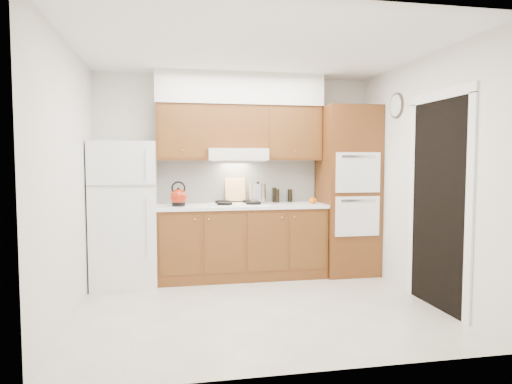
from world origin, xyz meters
TOP-DOWN VIEW (x-y plane):
  - floor at (0.00, 0.00)m, footprint 3.60×3.60m
  - ceiling at (0.00, 0.00)m, footprint 3.60×3.60m
  - wall_back at (0.00, 1.50)m, footprint 3.60×0.02m
  - wall_left at (-1.80, 0.00)m, footprint 0.02×3.00m
  - wall_right at (1.80, 0.00)m, footprint 0.02×3.00m
  - fridge at (-1.41, 1.14)m, footprint 0.75×0.72m
  - base_cabinets at (0.02, 1.20)m, footprint 2.11×0.60m
  - countertop at (0.03, 1.19)m, footprint 2.13×0.62m
  - backsplash at (0.02, 1.49)m, footprint 2.11×0.03m
  - oven_cabinet at (1.44, 1.18)m, footprint 0.70×0.65m
  - upper_cab_left at (-0.71, 1.33)m, footprint 0.63×0.33m
  - upper_cab_right at (0.72, 1.33)m, footprint 0.73×0.33m
  - range_hood at (-0.02, 1.27)m, footprint 0.75×0.45m
  - upper_cab_over_hood at (-0.02, 1.33)m, footprint 0.75×0.33m
  - soffit at (0.03, 1.32)m, footprint 2.13×0.36m
  - cooktop at (-0.02, 1.21)m, footprint 0.74×0.50m
  - doorway at (1.79, -0.35)m, footprint 0.02×0.90m
  - wall_clock at (1.79, 0.55)m, footprint 0.02×0.30m
  - kettle at (-0.77, 1.13)m, footprint 0.22×0.22m
  - cutting_board at (-0.02, 1.45)m, footprint 0.27×0.09m
  - stock_pot at (0.25, 1.27)m, footprint 0.28×0.28m
  - condiment_a at (0.51, 1.43)m, footprint 0.06×0.06m
  - condiment_b at (0.53, 1.37)m, footprint 0.07×0.07m
  - condiment_c at (0.72, 1.42)m, footprint 0.08×0.08m
  - orange_near at (0.97, 1.16)m, footprint 0.08×0.08m
  - orange_far at (0.95, 1.15)m, footprint 0.10×0.10m

SIDE VIEW (x-z plane):
  - floor at x=0.00m, z-range 0.00..0.00m
  - base_cabinets at x=0.02m, z-range 0.00..0.90m
  - fridge at x=-1.41m, z-range 0.00..1.72m
  - countertop at x=0.03m, z-range 0.90..0.94m
  - cooktop at x=-0.02m, z-range 0.94..0.95m
  - orange_near at x=0.97m, z-range 0.94..1.02m
  - orange_far at x=0.95m, z-range 0.94..1.02m
  - condiment_c at x=0.72m, z-range 0.94..1.11m
  - condiment_b at x=0.53m, z-range 0.94..1.12m
  - condiment_a at x=0.51m, z-range 0.94..1.14m
  - doorway at x=1.79m, z-range 0.00..2.10m
  - kettle at x=-0.77m, z-range 0.95..1.15m
  - stock_pot at x=0.25m, z-range 0.97..1.19m
  - oven_cabinet at x=1.44m, z-range 0.00..2.20m
  - cutting_board at x=-0.02m, z-range 0.96..1.32m
  - backsplash at x=0.02m, z-range 0.94..1.50m
  - wall_back at x=0.00m, z-range 0.00..2.60m
  - wall_left at x=-1.80m, z-range 0.00..2.60m
  - wall_right at x=1.80m, z-range 0.00..2.60m
  - range_hood at x=-0.02m, z-range 1.50..1.65m
  - upper_cab_left at x=-0.71m, z-range 1.50..2.20m
  - upper_cab_right at x=0.72m, z-range 1.50..2.20m
  - upper_cab_over_hood at x=-0.02m, z-range 1.65..2.20m
  - wall_clock at x=1.79m, z-range 2.00..2.30m
  - soffit at x=0.03m, z-range 2.20..2.60m
  - ceiling at x=0.00m, z-range 2.60..2.60m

